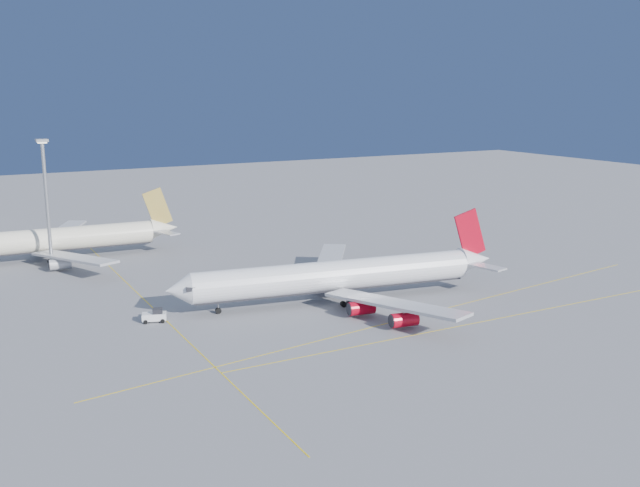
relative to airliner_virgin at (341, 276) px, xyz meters
The scene contains 6 objects.
ground 12.36m from the airliner_virgin, 43.42° to the right, with size 500.00×500.00×0.00m, color slate.
taxiway_lines 8.09m from the airliner_virgin, 166.73° to the right, with size 118.86×140.00×0.02m.
airliner_virgin is the anchor object (origin of this frame).
airliner_etihad 72.19m from the airliner_virgin, 125.19° to the left, with size 58.21×53.72×15.19m.
pushback_tug 33.92m from the airliner_virgin, behind, with size 4.37×3.38×2.22m.
light_mast 67.70m from the airliner_virgin, 130.08° to the left, with size 2.40×2.40×27.79m.
Camera 1 is at (-71.68, -100.64, 37.80)m, focal length 40.00 mm.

